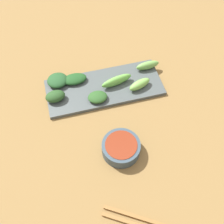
{
  "coord_description": "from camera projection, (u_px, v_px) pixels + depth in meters",
  "views": [
    {
      "loc": [
        -0.44,
        0.12,
        0.7
      ],
      "look_at": [
        -0.03,
        0.01,
        0.05
      ],
      "focal_mm": 44.21,
      "sensor_mm": 36.0,
      "label": 1
    }
  ],
  "objects": [
    {
      "name": "broccoli_stalk_3",
      "position": [
        117.0,
        81.0,
        0.84
      ],
      "size": [
        0.04,
        0.1,
        0.03
      ],
      "primitive_type": "ellipsoid",
      "rotation": [
        0.0,
        0.0,
        0.2
      ],
      "color": "#61A843",
      "rests_on": "serving_plate"
    },
    {
      "name": "broccoli_leafy_6",
      "position": [
        98.0,
        97.0,
        0.82
      ],
      "size": [
        0.05,
        0.06,
        0.02
      ],
      "primitive_type": "ellipsoid",
      "rotation": [
        0.0,
        0.0,
        -0.07
      ],
      "color": "#285121",
      "rests_on": "serving_plate"
    },
    {
      "name": "tabletop",
      "position": [
        114.0,
        111.0,
        0.83
      ],
      "size": [
        2.1,
        2.1,
        0.02
      ],
      "primitive_type": "cube",
      "color": "olive",
      "rests_on": "ground"
    },
    {
      "name": "broccoli_leafy_2",
      "position": [
        75.0,
        79.0,
        0.86
      ],
      "size": [
        0.04,
        0.08,
        0.02
      ],
      "primitive_type": "ellipsoid",
      "rotation": [
        0.0,
        0.0,
        0.0
      ],
      "color": "#1C481D",
      "rests_on": "serving_plate"
    },
    {
      "name": "serving_plate",
      "position": [
        104.0,
        88.0,
        0.86
      ],
      "size": [
        0.14,
        0.36,
        0.01
      ],
      "primitive_type": "cube",
      "color": "#434C4C",
      "rests_on": "tabletop"
    },
    {
      "name": "sauce_bowl",
      "position": [
        121.0,
        148.0,
        0.73
      ],
      "size": [
        0.1,
        0.1,
        0.04
      ],
      "color": "#344551",
      "rests_on": "tabletop"
    },
    {
      "name": "broccoli_leafy_1",
      "position": [
        57.0,
        80.0,
        0.85
      ],
      "size": [
        0.07,
        0.07,
        0.02
      ],
      "primitive_type": "ellipsoid",
      "rotation": [
        0.0,
        0.0,
        0.08
      ],
      "color": "#204A24",
      "rests_on": "serving_plate"
    },
    {
      "name": "broccoli_leafy_0",
      "position": [
        55.0,
        96.0,
        0.81
      ],
      "size": [
        0.04,
        0.06,
        0.03
      ],
      "primitive_type": "ellipsoid",
      "rotation": [
        0.0,
        0.0,
        0.08
      ],
      "color": "#244720",
      "rests_on": "serving_plate"
    },
    {
      "name": "broccoli_stalk_5",
      "position": [
        148.0,
        65.0,
        0.88
      ],
      "size": [
        0.03,
        0.08,
        0.03
      ],
      "primitive_type": "ellipsoid",
      "rotation": [
        0.0,
        0.0,
        0.06
      ],
      "color": "#69A14A",
      "rests_on": "serving_plate"
    },
    {
      "name": "broccoli_stalk_4",
      "position": [
        140.0,
        84.0,
        0.84
      ],
      "size": [
        0.05,
        0.08,
        0.03
      ],
      "primitive_type": "ellipsoid",
      "rotation": [
        0.0,
        0.0,
        0.32
      ],
      "color": "#73B04D",
      "rests_on": "serving_plate"
    }
  ]
}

